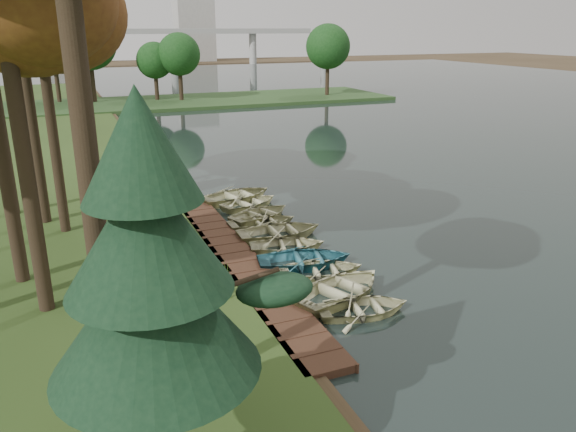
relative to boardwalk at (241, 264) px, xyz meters
name	(u,v)px	position (x,y,z in m)	size (l,w,h in m)	color
ground	(279,262)	(1.60, 0.00, -0.15)	(300.00, 300.00, 0.00)	#3D2F1D
water	(506,131)	(31.60, 20.00, -0.12)	(130.00, 200.00, 0.05)	black
boardwalk	(241,264)	(0.00, 0.00, 0.00)	(1.60, 16.00, 0.30)	#3C2417
peninsula	(191,102)	(9.60, 50.00, 0.08)	(50.00, 14.00, 0.45)	#28441E
far_trees	(161,50)	(6.27, 50.00, 6.28)	(45.60, 5.60, 8.80)	black
bridge	(139,35)	(13.91, 120.00, 6.93)	(95.90, 4.00, 8.60)	#A5A5A0
building_a	(194,27)	(31.60, 140.00, 8.85)	(10.00, 8.00, 18.00)	#A5A5A0
building_b	(58,39)	(-3.40, 145.00, 5.85)	(8.00, 8.00, 12.00)	#A5A5A0
rowboat_0	(364,306)	(2.52, -5.20, 0.22)	(2.20, 3.08, 0.64)	#C4C18E
rowboat_1	(341,287)	(2.41, -3.86, 0.30)	(2.78, 3.90, 0.81)	#C4C18E
rowboat_2	(321,268)	(2.53, -1.98, 0.23)	(2.29, 3.21, 0.66)	#C4C18E
rowboat_3	(305,257)	(2.33, -0.93, 0.28)	(2.65, 3.71, 0.77)	#2C6D7A
rowboat_4	(287,243)	(2.31, 0.82, 0.23)	(2.26, 3.17, 0.66)	#C4C18E
rowboat_5	(280,229)	(2.57, 2.36, 0.30)	(2.73, 3.82, 0.79)	#C4C18E
rowboat_6	(262,220)	(2.33, 3.97, 0.24)	(2.31, 3.24, 0.67)	#C4C18E
rowboat_7	(261,212)	(2.66, 5.08, 0.25)	(2.43, 3.40, 0.71)	#C4C18E
rowboat_8	(250,201)	(2.77, 7.11, 0.24)	(2.33, 3.26, 0.67)	#C4C18E
rowboat_9	(237,194)	(2.47, 8.39, 0.32)	(2.86, 4.01, 0.83)	#C4C18E
stored_rowboat	(138,188)	(-2.39, 10.62, 0.55)	(2.77, 3.88, 0.80)	#C4C18E
tree_2	(69,7)	(-5.24, -0.39, 9.36)	(4.54, 4.54, 11.24)	black
tree_4	(37,14)	(-6.21, 6.27, 9.29)	(4.00, 4.00, 10.98)	black
pine_tree	(150,265)	(-4.79, -10.29, 4.92)	(3.80, 3.80, 7.83)	black
reeds_0	(223,281)	(-1.47, -2.67, 0.70)	(0.60, 0.60, 1.11)	#3F661E
reeds_1	(166,259)	(-2.85, 0.19, 0.62)	(0.60, 0.60, 0.94)	#3F661E
reeds_2	(172,215)	(-1.60, 5.38, 0.58)	(0.60, 0.60, 0.85)	#3F661E
reeds_3	(158,192)	(-1.56, 9.10, 0.67)	(0.60, 0.60, 1.04)	#3F661E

